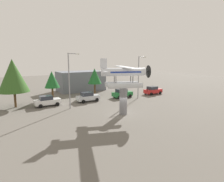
{
  "coord_description": "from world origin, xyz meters",
  "views": [
    {
      "loc": [
        -15.35,
        -21.28,
        7.92
      ],
      "look_at": [
        0.0,
        3.0,
        2.92
      ],
      "focal_mm": 30.34,
      "sensor_mm": 36.0,
      "label": 1
    }
  ],
  "objects_px": {
    "display_pedestal": "(123,101)",
    "car_distant_red": "(153,90)",
    "car_near_white": "(47,101)",
    "car_far_green": "(122,93)",
    "floatplane_monument": "(124,75)",
    "car_mid_silver": "(88,97)",
    "streetlight_secondary": "(139,74)",
    "tree_west": "(13,76)",
    "tree_center_back": "(95,76)",
    "storefront_building": "(81,81)",
    "streetlight_primary": "(70,77)",
    "tree_east": "(52,80)"
  },
  "relations": [
    {
      "from": "car_near_white",
      "to": "car_distant_red",
      "type": "relative_size",
      "value": 1.0
    },
    {
      "from": "car_mid_silver",
      "to": "car_distant_red",
      "type": "distance_m",
      "value": 15.32
    },
    {
      "from": "streetlight_secondary",
      "to": "tree_west",
      "type": "height_order",
      "value": "streetlight_secondary"
    },
    {
      "from": "tree_west",
      "to": "streetlight_primary",
      "type": "bearing_deg",
      "value": -36.39
    },
    {
      "from": "display_pedestal",
      "to": "tree_west",
      "type": "distance_m",
      "value": 18.08
    },
    {
      "from": "car_far_green",
      "to": "streetlight_primary",
      "type": "bearing_deg",
      "value": -167.7
    },
    {
      "from": "display_pedestal",
      "to": "car_far_green",
      "type": "xyz_separation_m",
      "value": [
        6.64,
        9.61,
        -1.07
      ]
    },
    {
      "from": "storefront_building",
      "to": "tree_west",
      "type": "height_order",
      "value": "tree_west"
    },
    {
      "from": "car_near_white",
      "to": "tree_center_back",
      "type": "height_order",
      "value": "tree_center_back"
    },
    {
      "from": "streetlight_primary",
      "to": "tree_west",
      "type": "relative_size",
      "value": 1.12
    },
    {
      "from": "streetlight_secondary",
      "to": "tree_west",
      "type": "xyz_separation_m",
      "value": [
        -21.76,
        5.14,
        0.38
      ]
    },
    {
      "from": "storefront_building",
      "to": "streetlight_secondary",
      "type": "bearing_deg",
      "value": -66.92
    },
    {
      "from": "car_mid_silver",
      "to": "tree_east",
      "type": "distance_m",
      "value": 7.77
    },
    {
      "from": "car_far_green",
      "to": "tree_west",
      "type": "distance_m",
      "value": 19.94
    },
    {
      "from": "car_near_white",
      "to": "tree_west",
      "type": "distance_m",
      "value": 6.58
    },
    {
      "from": "tree_west",
      "to": "tree_center_back",
      "type": "height_order",
      "value": "tree_west"
    },
    {
      "from": "floatplane_monument",
      "to": "car_near_white",
      "type": "height_order",
      "value": "floatplane_monument"
    },
    {
      "from": "tree_east",
      "to": "streetlight_primary",
      "type": "bearing_deg",
      "value": -84.87
    },
    {
      "from": "car_near_white",
      "to": "car_far_green",
      "type": "xyz_separation_m",
      "value": [
        14.65,
        -0.99,
        0.0
      ]
    },
    {
      "from": "streetlight_secondary",
      "to": "tree_center_back",
      "type": "bearing_deg",
      "value": 131.31
    },
    {
      "from": "car_near_white",
      "to": "tree_center_back",
      "type": "distance_m",
      "value": 12.04
    },
    {
      "from": "car_far_green",
      "to": "storefront_building",
      "type": "distance_m",
      "value": 13.02
    },
    {
      "from": "floatplane_monument",
      "to": "tree_east",
      "type": "xyz_separation_m",
      "value": [
        -6.01,
        15.16,
        -1.68
      ]
    },
    {
      "from": "display_pedestal",
      "to": "car_far_green",
      "type": "relative_size",
      "value": 0.93
    },
    {
      "from": "car_distant_red",
      "to": "car_near_white",
      "type": "bearing_deg",
      "value": 175.5
    },
    {
      "from": "floatplane_monument",
      "to": "car_mid_silver",
      "type": "xyz_separation_m",
      "value": [
        -0.96,
        10.07,
        -4.69
      ]
    },
    {
      "from": "car_near_white",
      "to": "car_distant_red",
      "type": "xyz_separation_m",
      "value": [
        22.45,
        -1.77,
        0.0
      ]
    },
    {
      "from": "floatplane_monument",
      "to": "car_near_white",
      "type": "relative_size",
      "value": 2.41
    },
    {
      "from": "floatplane_monument",
      "to": "car_distant_red",
      "type": "relative_size",
      "value": 2.41
    },
    {
      "from": "car_far_green",
      "to": "car_distant_red",
      "type": "xyz_separation_m",
      "value": [
        7.8,
        -0.77,
        0.0
      ]
    },
    {
      "from": "storefront_building",
      "to": "car_distant_red",
      "type": "bearing_deg",
      "value": -48.8
    },
    {
      "from": "tree_west",
      "to": "tree_center_back",
      "type": "xyz_separation_m",
      "value": [
        15.52,
        1.96,
        -1.01
      ]
    },
    {
      "from": "storefront_building",
      "to": "tree_center_back",
      "type": "bearing_deg",
      "value": -90.1
    },
    {
      "from": "car_mid_silver",
      "to": "streetlight_secondary",
      "type": "distance_m",
      "value": 11.03
    },
    {
      "from": "display_pedestal",
      "to": "streetlight_secondary",
      "type": "distance_m",
      "value": 12.1
    },
    {
      "from": "car_far_green",
      "to": "car_distant_red",
      "type": "bearing_deg",
      "value": -5.65
    },
    {
      "from": "car_near_white",
      "to": "car_far_green",
      "type": "distance_m",
      "value": 14.69
    },
    {
      "from": "floatplane_monument",
      "to": "car_near_white",
      "type": "bearing_deg",
      "value": 147.65
    },
    {
      "from": "streetlight_primary",
      "to": "tree_west",
      "type": "distance_m",
      "value": 9.26
    },
    {
      "from": "display_pedestal",
      "to": "floatplane_monument",
      "type": "bearing_deg",
      "value": -20.28
    },
    {
      "from": "floatplane_monument",
      "to": "streetlight_primary",
      "type": "height_order",
      "value": "streetlight_primary"
    },
    {
      "from": "display_pedestal",
      "to": "car_distant_red",
      "type": "relative_size",
      "value": 0.93
    },
    {
      "from": "car_distant_red",
      "to": "streetlight_secondary",
      "type": "distance_m",
      "value": 6.73
    },
    {
      "from": "car_near_white",
      "to": "car_mid_silver",
      "type": "height_order",
      "value": "same"
    },
    {
      "from": "car_far_green",
      "to": "tree_east",
      "type": "distance_m",
      "value": 14.01
    },
    {
      "from": "streetlight_secondary",
      "to": "storefront_building",
      "type": "bearing_deg",
      "value": 113.08
    },
    {
      "from": "car_mid_silver",
      "to": "car_near_white",
      "type": "bearing_deg",
      "value": 175.33
    },
    {
      "from": "floatplane_monument",
      "to": "car_distant_red",
      "type": "bearing_deg",
      "value": 52.12
    },
    {
      "from": "storefront_building",
      "to": "tree_east",
      "type": "relative_size",
      "value": 2.0
    },
    {
      "from": "floatplane_monument",
      "to": "streetlight_secondary",
      "type": "relative_size",
      "value": 1.22
    }
  ]
}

